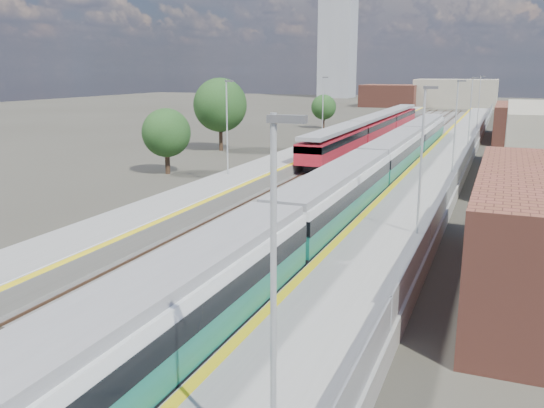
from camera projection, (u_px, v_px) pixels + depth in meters
The scene contains 11 objects.
ground at pixel (390, 165), 57.68m from camera, with size 320.00×320.00×0.00m, color #47443A.
ballast_bed at pixel (373, 160), 60.75m from camera, with size 10.50×155.00×0.06m, color #565451.
tracks at pixel (382, 157), 62.03m from camera, with size 8.96×160.00×0.17m.
platform_right at pixel (447, 159), 57.88m from camera, with size 4.70×155.00×8.52m.
platform_left at pixel (312, 152), 63.10m from camera, with size 4.30×155.00×8.52m.
buildings at pixel (386, 64), 141.88m from camera, with size 72.00×185.50×40.00m.
green_train at pixel (371, 170), 42.31m from camera, with size 2.72×75.80×2.99m.
red_train at pixel (374, 127), 75.02m from camera, with size 2.68×54.46×3.39m.
tree_a at pixel (166, 133), 51.76m from camera, with size 4.39×4.39×5.95m.
tree_b at pixel (220, 105), 66.63m from camera, with size 6.22×6.22×8.43m.
tree_c at pixel (324, 107), 92.76m from camera, with size 4.02×4.02×5.45m.
Camera 1 is at (10.34, -7.36, 9.24)m, focal length 38.00 mm.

